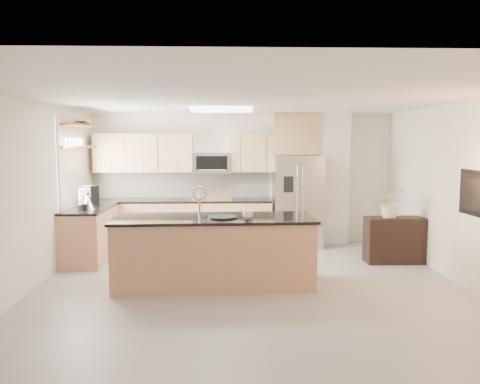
{
  "coord_description": "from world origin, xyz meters",
  "views": [
    {
      "loc": [
        -0.34,
        -6.16,
        2.02
      ],
      "look_at": [
        -0.1,
        1.3,
        1.23
      ],
      "focal_mm": 35.0,
      "sensor_mm": 36.0,
      "label": 1
    }
  ],
  "objects_px": {
    "microwave": "(212,163)",
    "platter": "(222,217)",
    "bowl": "(83,122)",
    "television": "(474,194)",
    "cup": "(248,215)",
    "refrigerator": "(297,201)",
    "blender": "(83,201)",
    "island": "(214,251)",
    "credenza": "(394,240)",
    "coffee_maker": "(90,196)",
    "kettle": "(88,202)",
    "flower_vase": "(391,195)",
    "range": "(212,222)"
  },
  "relations": [
    {
      "from": "microwave",
      "to": "platter",
      "type": "height_order",
      "value": "microwave"
    },
    {
      "from": "bowl",
      "to": "television",
      "type": "bearing_deg",
      "value": -22.86
    },
    {
      "from": "cup",
      "to": "microwave",
      "type": "bearing_deg",
      "value": 101.21
    },
    {
      "from": "refrigerator",
      "to": "cup",
      "type": "bearing_deg",
      "value": -112.0
    },
    {
      "from": "blender",
      "to": "cup",
      "type": "bearing_deg",
      "value": -26.52
    },
    {
      "from": "island",
      "to": "credenza",
      "type": "xyz_separation_m",
      "value": [
        3.02,
        1.16,
        -0.1
      ]
    },
    {
      "from": "credenza",
      "to": "coffee_maker",
      "type": "distance_m",
      "value": 5.28
    },
    {
      "from": "blender",
      "to": "coffee_maker",
      "type": "height_order",
      "value": "coffee_maker"
    },
    {
      "from": "microwave",
      "to": "kettle",
      "type": "height_order",
      "value": "microwave"
    },
    {
      "from": "flower_vase",
      "to": "television",
      "type": "xyz_separation_m",
      "value": [
        0.48,
        -1.7,
        0.19
      ]
    },
    {
      "from": "kettle",
      "to": "television",
      "type": "bearing_deg",
      "value": -18.05
    },
    {
      "from": "television",
      "to": "coffee_maker",
      "type": "bearing_deg",
      "value": 68.45
    },
    {
      "from": "platter",
      "to": "microwave",
      "type": "bearing_deg",
      "value": 94.47
    },
    {
      "from": "cup",
      "to": "coffee_maker",
      "type": "distance_m",
      "value": 3.24
    },
    {
      "from": "island",
      "to": "refrigerator",
      "type": "bearing_deg",
      "value": 55.96
    },
    {
      "from": "island",
      "to": "bowl",
      "type": "bearing_deg",
      "value": 139.63
    },
    {
      "from": "range",
      "to": "television",
      "type": "height_order",
      "value": "television"
    },
    {
      "from": "microwave",
      "to": "kettle",
      "type": "distance_m",
      "value": 2.55
    },
    {
      "from": "credenza",
      "to": "flower_vase",
      "type": "height_order",
      "value": "flower_vase"
    },
    {
      "from": "island",
      "to": "flower_vase",
      "type": "height_order",
      "value": "flower_vase"
    },
    {
      "from": "television",
      "to": "cup",
      "type": "bearing_deg",
      "value": 82.76
    },
    {
      "from": "kettle",
      "to": "television",
      "type": "xyz_separation_m",
      "value": [
        5.54,
        -1.8,
        0.31
      ]
    },
    {
      "from": "bowl",
      "to": "flower_vase",
      "type": "xyz_separation_m",
      "value": [
        5.28,
        -0.73,
        -1.23
      ]
    },
    {
      "from": "platter",
      "to": "coffee_maker",
      "type": "relative_size",
      "value": 1.13
    },
    {
      "from": "microwave",
      "to": "credenza",
      "type": "bearing_deg",
      "value": -25.93
    },
    {
      "from": "island",
      "to": "television",
      "type": "xyz_separation_m",
      "value": [
        3.41,
        -0.57,
        0.86
      ]
    },
    {
      "from": "island",
      "to": "credenza",
      "type": "bearing_deg",
      "value": 18.89
    },
    {
      "from": "island",
      "to": "flower_vase",
      "type": "xyz_separation_m",
      "value": [
        2.94,
        1.12,
        0.67
      ]
    },
    {
      "from": "credenza",
      "to": "kettle",
      "type": "height_order",
      "value": "kettle"
    },
    {
      "from": "island",
      "to": "range",
      "type": "bearing_deg",
      "value": 90.13
    },
    {
      "from": "credenza",
      "to": "cup",
      "type": "distance_m",
      "value": 2.96
    },
    {
      "from": "microwave",
      "to": "refrigerator",
      "type": "distance_m",
      "value": 1.82
    },
    {
      "from": "blender",
      "to": "bowl",
      "type": "relative_size",
      "value": 0.97
    },
    {
      "from": "island",
      "to": "microwave",
      "type": "bearing_deg",
      "value": 90.03
    },
    {
      "from": "microwave",
      "to": "blender",
      "type": "relative_size",
      "value": 2.15
    },
    {
      "from": "credenza",
      "to": "platter",
      "type": "distance_m",
      "value": 3.21
    },
    {
      "from": "range",
      "to": "blender",
      "type": "relative_size",
      "value": 3.22
    },
    {
      "from": "island",
      "to": "credenza",
      "type": "distance_m",
      "value": 3.24
    },
    {
      "from": "refrigerator",
      "to": "island",
      "type": "xyz_separation_m",
      "value": [
        -1.56,
        -2.5,
        -0.4
      ]
    },
    {
      "from": "coffee_maker",
      "to": "flower_vase",
      "type": "relative_size",
      "value": 0.47
    },
    {
      "from": "refrigerator",
      "to": "flower_vase",
      "type": "height_order",
      "value": "refrigerator"
    },
    {
      "from": "blender",
      "to": "coffee_maker",
      "type": "xyz_separation_m",
      "value": [
        -0.02,
        0.52,
        0.02
      ]
    },
    {
      "from": "coffee_maker",
      "to": "microwave",
      "type": "bearing_deg",
      "value": 26.22
    },
    {
      "from": "television",
      "to": "kettle",
      "type": "bearing_deg",
      "value": 71.95
    },
    {
      "from": "bowl",
      "to": "coffee_maker",
      "type": "bearing_deg",
      "value": -54.28
    },
    {
      "from": "refrigerator",
      "to": "television",
      "type": "relative_size",
      "value": 1.65
    },
    {
      "from": "microwave",
      "to": "kettle",
      "type": "xyz_separation_m",
      "value": [
        -2.02,
        -1.44,
        -0.59
      ]
    },
    {
      "from": "television",
      "to": "blender",
      "type": "bearing_deg",
      "value": 73.13
    },
    {
      "from": "credenza",
      "to": "television",
      "type": "xyz_separation_m",
      "value": [
        0.39,
        -1.73,
        0.96
      ]
    },
    {
      "from": "bowl",
      "to": "cup",
      "type": "bearing_deg",
      "value": -36.09
    }
  ]
}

